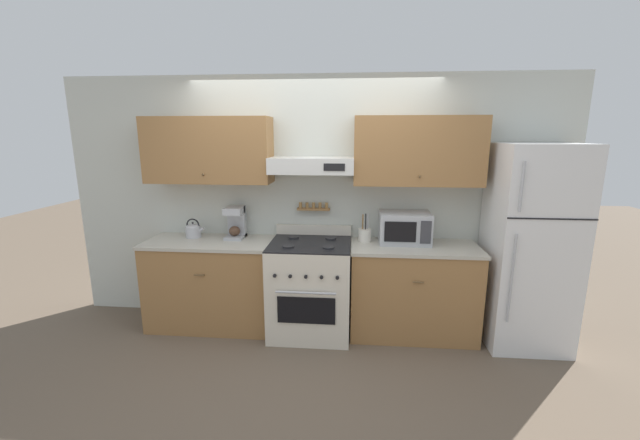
{
  "coord_description": "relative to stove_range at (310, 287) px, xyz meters",
  "views": [
    {
      "loc": [
        0.43,
        -3.4,
        1.98
      ],
      "look_at": [
        0.1,
        0.25,
        1.16
      ],
      "focal_mm": 22.0,
      "sensor_mm": 36.0,
      "label": 1
    }
  ],
  "objects": [
    {
      "name": "ground_plane",
      "position": [
        0.0,
        -0.25,
        -0.47
      ],
      "size": [
        16.0,
        16.0,
        0.0
      ],
      "primitive_type": "plane",
      "color": "brown"
    },
    {
      "name": "wall_back",
      "position": [
        -0.01,
        0.32,
        0.99
      ],
      "size": [
        5.2,
        0.46,
        2.55
      ],
      "color": "silver",
      "rests_on": "ground_plane"
    },
    {
      "name": "counter_left",
      "position": [
        -1.04,
        0.06,
        -0.01
      ],
      "size": [
        1.28,
        0.62,
        0.91
      ],
      "color": "olive",
      "rests_on": "ground_plane"
    },
    {
      "name": "counter_right",
      "position": [
        1.01,
        0.06,
        -0.01
      ],
      "size": [
        1.24,
        0.62,
        0.91
      ],
      "color": "olive",
      "rests_on": "ground_plane"
    },
    {
      "name": "stove_range",
      "position": [
        0.0,
        0.0,
        0.0
      ],
      "size": [
        0.79,
        0.73,
        1.04
      ],
      "color": "beige",
      "rests_on": "ground_plane"
    },
    {
      "name": "refrigerator",
      "position": [
        2.05,
        0.0,
        0.48
      ],
      "size": [
        0.72,
        0.71,
        1.89
      ],
      "color": "white",
      "rests_on": "ground_plane"
    },
    {
      "name": "tea_kettle",
      "position": [
        -1.25,
        0.18,
        0.52
      ],
      "size": [
        0.2,
        0.16,
        0.2
      ],
      "color": "#B7B7BC",
      "rests_on": "counter_left"
    },
    {
      "name": "coffee_maker",
      "position": [
        -0.8,
        0.21,
        0.61
      ],
      "size": [
        0.18,
        0.24,
        0.33
      ],
      "color": "#ADAFB5",
      "rests_on": "counter_left"
    },
    {
      "name": "microwave",
      "position": [
        0.92,
        0.19,
        0.6
      ],
      "size": [
        0.5,
        0.41,
        0.3
      ],
      "color": "#ADAFB5",
      "rests_on": "counter_right"
    },
    {
      "name": "utensil_crock",
      "position": [
        0.53,
        0.18,
        0.51
      ],
      "size": [
        0.13,
        0.13,
        0.28
      ],
      "color": "silver",
      "rests_on": "counter_right"
    }
  ]
}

